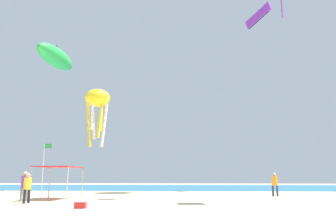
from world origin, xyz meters
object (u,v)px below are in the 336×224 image
object	(u,v)px
person_leftmost	(25,184)
kite_inflatable_green	(56,57)
cooler_box	(81,205)
kite_octopus_yellow	(97,101)
kite_parafoil_purple	(258,16)
person_central	(275,182)
canopy_tent	(59,168)
banner_flag	(44,165)
person_near_tent	(27,186)

from	to	relation	value
person_leftmost	kite_inflatable_green	world-z (taller)	kite_inflatable_green
cooler_box	kite_octopus_yellow	world-z (taller)	kite_octopus_yellow
person_leftmost	kite_parafoil_purple	world-z (taller)	kite_parafoil_purple
person_leftmost	person_central	bearing A→B (deg)	145.18
kite_inflatable_green	cooler_box	bearing A→B (deg)	-146.18
person_leftmost	person_central	distance (m)	18.84
canopy_tent	kite_octopus_yellow	bearing A→B (deg)	39.02
banner_flag	person_central	bearing A→B (deg)	8.91
canopy_tent	kite_octopus_yellow	world-z (taller)	kite_octopus_yellow
person_near_tent	banner_flag	distance (m)	5.64
person_near_tent	kite_inflatable_green	world-z (taller)	kite_inflatable_green
person_near_tent	cooler_box	size ratio (longest dim) A/B	3.15
cooler_box	banner_flag	bearing A→B (deg)	124.58
canopy_tent	person_near_tent	xyz separation A→B (m)	(-0.46, -3.59, -1.11)
person_central	kite_parafoil_purple	distance (m)	21.22
canopy_tent	person_near_tent	world-z (taller)	canopy_tent
person_near_tent	person_leftmost	size ratio (longest dim) A/B	0.94
person_leftmost	banner_flag	size ratio (longest dim) A/B	0.47
person_central	kite_parafoil_purple	world-z (taller)	kite_parafoil_purple
kite_octopus_yellow	kite_parafoil_purple	bearing A→B (deg)	-33.17
person_leftmost	banner_flag	xyz separation A→B (m)	(-0.42, 3.74, 1.31)
person_near_tent	cooler_box	distance (m)	5.20
person_near_tent	kite_octopus_yellow	world-z (taller)	kite_octopus_yellow
kite_octopus_yellow	person_leftmost	bearing A→B (deg)	155.83
person_central	person_leftmost	bearing A→B (deg)	-145.19
person_near_tent	kite_parafoil_purple	distance (m)	31.53
person_central	cooler_box	bearing A→B (deg)	-124.14
person_near_tent	cooler_box	bearing A→B (deg)	82.27
kite_parafoil_purple	kite_inflatable_green	world-z (taller)	kite_parafoil_purple
person_near_tent	banner_flag	xyz separation A→B (m)	(-1.38, 5.30, 1.38)
kite_inflatable_green	kite_octopus_yellow	distance (m)	13.77
person_central	kite_octopus_yellow	xyz separation A→B (m)	(-14.10, -2.80, 6.35)
person_leftmost	kite_octopus_yellow	world-z (taller)	kite_octopus_yellow
kite_parafoil_purple	canopy_tent	bearing A→B (deg)	87.69
canopy_tent	banner_flag	distance (m)	2.52
kite_parafoil_purple	kite_inflatable_green	size ratio (longest dim) A/B	0.43
person_central	kite_parafoil_purple	xyz separation A→B (m)	(1.42, 9.18, 19.08)
kite_parafoil_purple	kite_inflatable_green	bearing A→B (deg)	56.95
banner_flag	kite_octopus_yellow	size ratio (longest dim) A/B	0.89
person_near_tent	person_central	xyz separation A→B (m)	(16.70, 8.13, 0.05)
person_central	canopy_tent	bearing A→B (deg)	-149.99
cooler_box	person_near_tent	bearing A→B (deg)	146.00
person_near_tent	kite_parafoil_purple	world-z (taller)	kite_parafoil_purple
canopy_tent	person_central	distance (m)	16.89
banner_flag	kite_parafoil_purple	bearing A→B (deg)	31.63
person_leftmost	kite_inflatable_green	bearing A→B (deg)	-128.34
canopy_tent	kite_inflatable_green	distance (m)	17.32
person_leftmost	person_central	xyz separation A→B (m)	(17.65, 6.57, -0.02)
person_leftmost	cooler_box	world-z (taller)	person_leftmost
banner_flag	cooler_box	world-z (taller)	banner_flag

